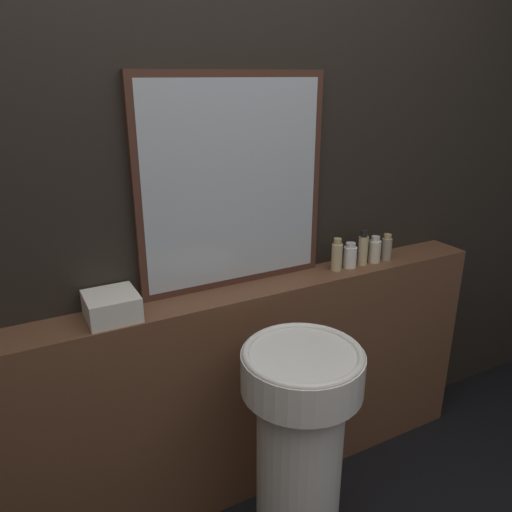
{
  "coord_description": "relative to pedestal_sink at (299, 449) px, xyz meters",
  "views": [
    {
      "loc": [
        -0.65,
        -0.2,
        1.64
      ],
      "look_at": [
        0.1,
        1.2,
        1.06
      ],
      "focal_mm": 35.0,
      "sensor_mm": 36.0,
      "label": 1
    }
  ],
  "objects": [
    {
      "name": "shampoo_bottle",
      "position": [
        0.41,
        0.39,
        0.48
      ],
      "size": [
        0.04,
        0.04,
        0.13
      ],
      "color": "#C6B284",
      "rests_on": "vanity_counter"
    },
    {
      "name": "pedestal_sink",
      "position": [
        0.0,
        0.0,
        0.0
      ],
      "size": [
        0.38,
        0.38,
        0.85
      ],
      "color": "silver",
      "rests_on": "ground_plane"
    },
    {
      "name": "body_wash_bottle",
      "position": [
        0.61,
        0.39,
        0.47
      ],
      "size": [
        0.05,
        0.05,
        0.11
      ],
      "color": "beige",
      "rests_on": "vanity_counter"
    },
    {
      "name": "hand_soap_bottle",
      "position": [
        0.67,
        0.39,
        0.47
      ],
      "size": [
        0.04,
        0.04,
        0.11
      ],
      "color": "gray",
      "rests_on": "vanity_counter"
    },
    {
      "name": "lotion_bottle",
      "position": [
        0.55,
        0.39,
        0.49
      ],
      "size": [
        0.04,
        0.04,
        0.15
      ],
      "color": "#C6B284",
      "rests_on": "vanity_counter"
    },
    {
      "name": "vanity_counter",
      "position": [
        -0.1,
        0.39,
        -0.03
      ],
      "size": [
        2.31,
        0.18,
        0.9
      ],
      "color": "brown",
      "rests_on": "ground_plane"
    },
    {
      "name": "mirror",
      "position": [
        -0.0,
        0.47,
        0.8
      ],
      "size": [
        0.71,
        0.03,
        0.76
      ],
      "color": "#47281E",
      "rests_on": "vanity_counter"
    },
    {
      "name": "towel_stack",
      "position": [
        -0.48,
        0.39,
        0.46
      ],
      "size": [
        0.16,
        0.16,
        0.08
      ],
      "color": "silver",
      "rests_on": "vanity_counter"
    },
    {
      "name": "wall_back",
      "position": [
        -0.1,
        0.51,
        0.78
      ],
      "size": [
        8.0,
        0.06,
        2.5
      ],
      "color": "black",
      "rests_on": "ground_plane"
    },
    {
      "name": "conditioner_bottle",
      "position": [
        0.48,
        0.39,
        0.47
      ],
      "size": [
        0.05,
        0.05,
        0.1
      ],
      "color": "white",
      "rests_on": "vanity_counter"
    }
  ]
}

